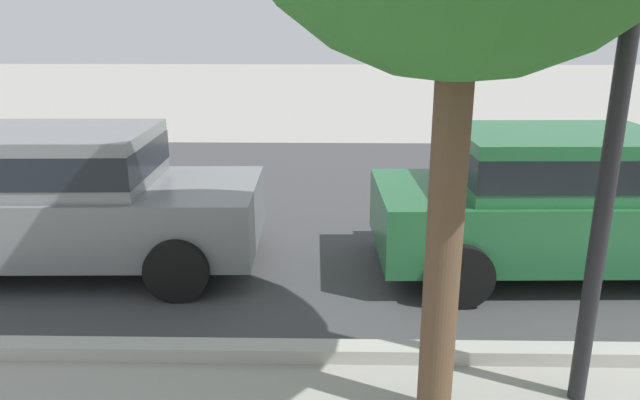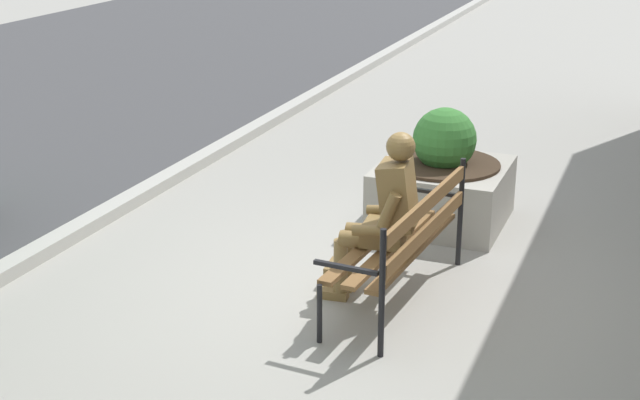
% 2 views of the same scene
% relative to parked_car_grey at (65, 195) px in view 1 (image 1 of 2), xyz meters
% --- Properties ---
extents(street_surface, '(60.00, 9.00, 0.01)m').
position_rel_parked_car_grey_xyz_m(street_surface, '(7.06, 2.74, -0.84)').
color(street_surface, '#424244').
rests_on(street_surface, ground).
extents(parked_car_grey, '(4.15, 2.02, 1.56)m').
position_rel_parked_car_grey_xyz_m(parked_car_grey, '(0.00, 0.00, 0.00)').
color(parked_car_grey, slate).
rests_on(parked_car_grey, ground).
extents(parked_car_green, '(4.15, 2.02, 1.56)m').
position_rel_parked_car_grey_xyz_m(parked_car_green, '(5.42, 0.00, 0.00)').
color(parked_car_green, '#236638').
rests_on(parked_car_green, ground).
extents(lamp_post, '(0.32, 0.32, 3.90)m').
position_rel_parked_car_grey_xyz_m(lamp_post, '(4.74, -2.34, 1.71)').
color(lamp_post, black).
rests_on(lamp_post, ground).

